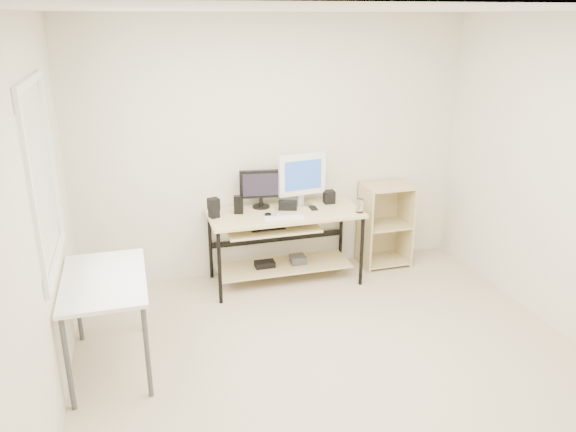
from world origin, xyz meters
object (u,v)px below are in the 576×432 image
(shelf_unit, at_px, (383,223))
(black_monitor, at_px, (261,186))
(desk, at_px, (282,232))
(audio_controller, at_px, (239,205))
(white_imac, at_px, (302,176))
(side_table, at_px, (105,288))

(shelf_unit, height_order, black_monitor, black_monitor)
(desk, bearing_deg, shelf_unit, 7.77)
(shelf_unit, distance_m, audio_controller, 1.64)
(black_monitor, height_order, audio_controller, black_monitor)
(black_monitor, relative_size, audio_controller, 2.33)
(shelf_unit, xyz_separation_m, white_imac, (-0.93, -0.01, 0.60))
(desk, height_order, shelf_unit, shelf_unit)
(black_monitor, relative_size, white_imac, 0.80)
(desk, bearing_deg, black_monitor, 131.11)
(audio_controller, bearing_deg, desk, 5.81)
(desk, bearing_deg, side_table, -147.35)
(white_imac, bearing_deg, shelf_unit, -6.26)
(white_imac, xyz_separation_m, audio_controller, (-0.67, -0.08, -0.22))
(black_monitor, bearing_deg, audio_controller, -147.02)
(audio_controller, bearing_deg, white_imac, 22.22)
(shelf_unit, distance_m, white_imac, 1.11)
(black_monitor, bearing_deg, side_table, -132.32)
(desk, relative_size, shelf_unit, 1.67)
(shelf_unit, relative_size, white_imac, 1.70)
(desk, xyz_separation_m, black_monitor, (-0.17, 0.19, 0.43))
(desk, relative_size, audio_controller, 8.29)
(side_table, relative_size, black_monitor, 2.37)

